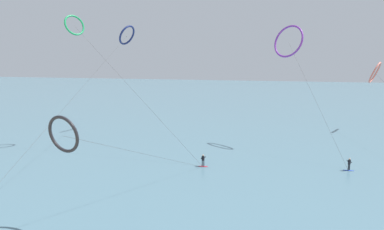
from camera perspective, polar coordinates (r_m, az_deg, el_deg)
name	(u,v)px	position (r m, az deg, el deg)	size (l,w,h in m)	color
sea_water	(247,100)	(122.32, 9.23, 2.57)	(400.00, 200.00, 0.08)	slate
surfer_crimson	(203,161)	(46.85, 1.86, -7.75)	(1.40, 0.69, 1.70)	red
surfer_cobalt	(349,165)	(49.71, 24.82, -7.63)	(1.40, 0.73, 1.70)	#2647B7
kite_emerald	(75,25)	(60.45, -19.06, 14.00)	(24.47, 9.25, 21.72)	#199351
kite_coral	(375,73)	(77.62, 28.32, 6.25)	(3.66, 54.77, 14.00)	#EA7260
kite_violet	(288,41)	(59.19, 15.85, 11.78)	(10.71, 14.96, 20.10)	purple
kite_navy	(127,35)	(70.92, -10.87, 12.98)	(3.26, 41.35, 21.15)	navy
kite_charcoal	(64,134)	(30.45, -20.67, -3.07)	(9.75, 20.07, 10.14)	black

